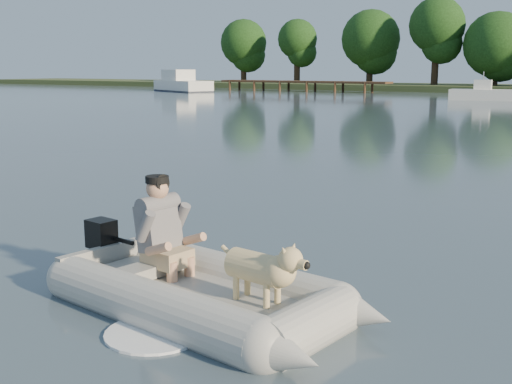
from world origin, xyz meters
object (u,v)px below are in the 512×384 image
Objects in this scene: dinghy at (203,254)px; dog at (257,273)px; man at (160,224)px; motorboat at (486,87)px; cabin_cruiser at (183,80)px; dock at (302,86)px.

dinghy is 0.63m from dog.
motorboat is at bearing 106.42° from man.
motorboat is at bearing 107.24° from dinghy.
dinghy is 0.55× the size of cabin_cruiser.
cabin_cruiser is at bearing 136.55° from dinghy.
dog is 44.11m from motorboat.
cabin_cruiser is (-36.79, 45.50, 0.50)m from dinghy.
dock is at bearing 55.78° from cabin_cruiser.
motorboat is (-7.38, 43.34, 0.40)m from dinghy.
dog is at bearing -62.07° from dock.
motorboat is (29.42, -2.16, -0.09)m from cabin_cruiser.
dinghy is at bearing -62.60° from dock.
dock is at bearing 124.47° from man.
cabin_cruiser is (-36.14, 45.37, 0.32)m from man.
dock is 58.45m from dog.
dog is 0.18× the size of motorboat.
cabin_cruiser is (-10.04, -6.11, 0.54)m from dock.
cabin_cruiser reaches higher than dock.
dinghy is at bearing -26.56° from cabin_cruiser.
man reaches higher than dock.
cabin_cruiser is at bearing 136.13° from man.
man is (-0.66, 0.14, 0.18)m from dinghy.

